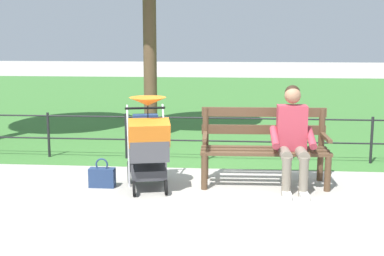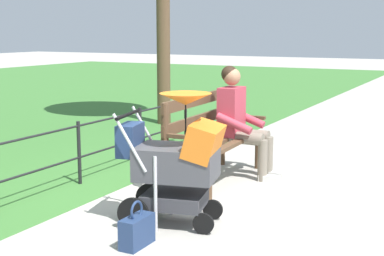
{
  "view_description": "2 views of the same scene",
  "coord_description": "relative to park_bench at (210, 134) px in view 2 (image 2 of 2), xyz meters",
  "views": [
    {
      "loc": [
        -0.47,
        6.53,
        1.89
      ],
      "look_at": [
        0.08,
        0.18,
        0.76
      ],
      "focal_mm": 49.59,
      "sensor_mm": 36.0,
      "label": 1
    },
    {
      "loc": [
        4.64,
        2.53,
        1.66
      ],
      "look_at": [
        -0.21,
        -0.02,
        0.7
      ],
      "focal_mm": 51.75,
      "sensor_mm": 36.0,
      "label": 2
    }
  ],
  "objects": [
    {
      "name": "ground_plane",
      "position": [
        0.81,
        0.12,
        -0.53
      ],
      "size": [
        60.0,
        60.0,
        0.0
      ],
      "primitive_type": "plane",
      "color": "#ADA89E"
    },
    {
      "name": "park_bench",
      "position": [
        0.0,
        0.0,
        0.0
      ],
      "size": [
        1.62,
        0.65,
        0.96
      ],
      "color": "brown",
      "rests_on": "ground"
    },
    {
      "name": "person_on_bench",
      "position": [
        -0.33,
        0.22,
        0.15
      ],
      "size": [
        0.54,
        0.74,
        1.28
      ],
      "color": "slate",
      "rests_on": "ground"
    },
    {
      "name": "stroller",
      "position": [
        1.43,
        0.38,
        0.07
      ],
      "size": [
        0.69,
        0.97,
        1.15
      ],
      "color": "black",
      "rests_on": "ground"
    },
    {
      "name": "handbag",
      "position": [
        2.02,
        0.35,
        -0.4
      ],
      "size": [
        0.32,
        0.14,
        0.37
      ],
      "color": "navy",
      "rests_on": "ground"
    },
    {
      "name": "park_fence",
      "position": [
        0.54,
        -1.19,
        -0.11
      ],
      "size": [
        7.35,
        0.04,
        0.7
      ],
      "color": "black",
      "rests_on": "ground"
    }
  ]
}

